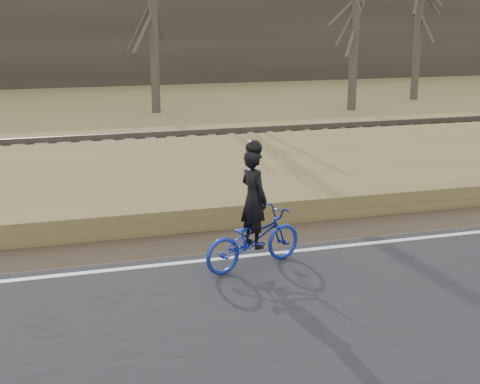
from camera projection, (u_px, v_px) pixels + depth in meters
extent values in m
imported|color=#162A97|center=(253.00, 239.00, 10.60)|extent=(1.89, 1.16, 0.94)
imported|color=black|center=(254.00, 198.00, 10.43)|extent=(0.54, 0.66, 1.57)
sphere|color=black|center=(254.00, 148.00, 10.22)|extent=(0.26, 0.26, 0.26)
cylinder|color=#4A4036|center=(153.00, 5.00, 26.44)|extent=(0.36, 0.36, 8.52)
cylinder|color=#4A4036|center=(355.00, 21.00, 27.31)|extent=(0.36, 0.36, 7.29)
cylinder|color=#4A4036|center=(419.00, 19.00, 30.69)|extent=(0.36, 0.36, 7.42)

